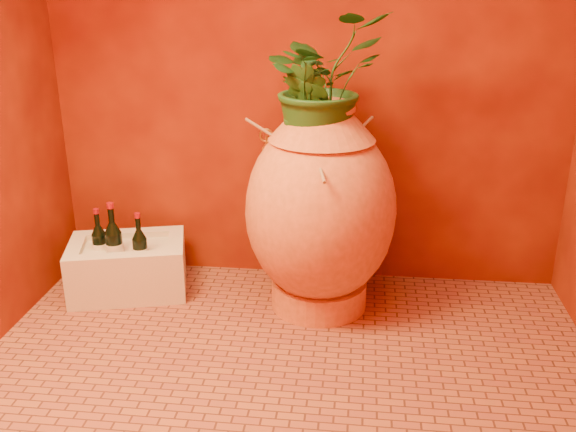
# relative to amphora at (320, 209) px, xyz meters

# --- Properties ---
(floor) EXTENTS (2.50, 2.50, 0.00)m
(floor) POSITION_rel_amphora_xyz_m (-0.09, -0.65, -0.48)
(floor) COLOR brown
(floor) RESTS_ON ground
(wall_back) EXTENTS (2.50, 0.02, 2.50)m
(wall_back) POSITION_rel_amphora_xyz_m (-0.09, 0.35, 0.77)
(wall_back) COLOR #540E04
(wall_back) RESTS_ON ground
(amphora) EXTENTS (0.82, 0.82, 0.97)m
(amphora) POSITION_rel_amphora_xyz_m (0.00, 0.00, 0.00)
(amphora) COLOR #D6753C
(amphora) RESTS_ON floor
(stone_basin) EXTENTS (0.62, 0.51, 0.26)m
(stone_basin) POSITION_rel_amphora_xyz_m (-0.94, 0.04, -0.36)
(stone_basin) COLOR beige
(stone_basin) RESTS_ON floor
(wine_bottle_a) EXTENTS (0.07, 0.07, 0.29)m
(wine_bottle_a) POSITION_rel_amphora_xyz_m (-1.06, 0.02, -0.24)
(wine_bottle_a) COLOR black
(wine_bottle_a) RESTS_ON stone_basin
(wine_bottle_b) EXTENTS (0.07, 0.07, 0.30)m
(wine_bottle_b) POSITION_rel_amphora_xyz_m (-0.85, -0.02, -0.24)
(wine_bottle_b) COLOR black
(wine_bottle_b) RESTS_ON stone_basin
(wine_bottle_c) EXTENTS (0.08, 0.08, 0.34)m
(wine_bottle_c) POSITION_rel_amphora_xyz_m (-0.98, -0.02, -0.22)
(wine_bottle_c) COLOR black
(wine_bottle_c) RESTS_ON stone_basin
(wall_tap) EXTENTS (0.07, 0.15, 0.16)m
(wall_tap) POSITION_rel_amphora_xyz_m (-0.28, 0.27, 0.22)
(wall_tap) COLOR #AB7D27
(wall_tap) RESTS_ON wall_back
(plant_main) EXTENTS (0.69, 0.68, 0.58)m
(plant_main) POSITION_rel_amphora_xyz_m (-0.01, 0.02, 0.57)
(plant_main) COLOR #1A4A1A
(plant_main) RESTS_ON amphora
(plant_side) EXTENTS (0.29, 0.30, 0.43)m
(plant_side) POSITION_rel_amphora_xyz_m (-0.06, -0.05, 0.45)
(plant_side) COLOR #1A4A1A
(plant_side) RESTS_ON amphora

